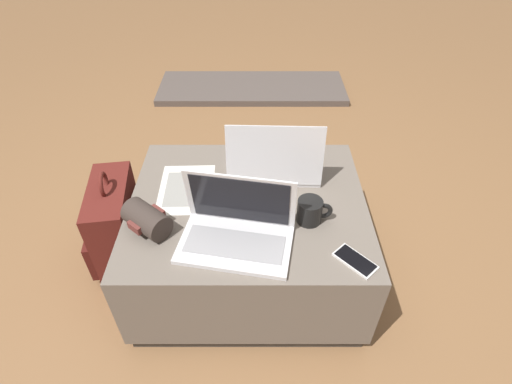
% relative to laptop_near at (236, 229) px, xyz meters
% --- Properties ---
extents(ground_plane, '(14.00, 14.00, 0.00)m').
position_rel_laptop_near_xyz_m(ground_plane, '(0.03, 0.19, -0.46)').
color(ground_plane, olive).
extents(ottoman, '(0.89, 0.76, 0.41)m').
position_rel_laptop_near_xyz_m(ottoman, '(0.03, 0.19, -0.25)').
color(ottoman, '#3D3832').
rests_on(ottoman, ground_plane).
extents(laptop_near, '(0.41, 0.29, 0.24)m').
position_rel_laptop_near_xyz_m(laptop_near, '(0.00, 0.00, 0.00)').
color(laptop_near, silver).
rests_on(laptop_near, ottoman).
extents(laptop_far, '(0.37, 0.26, 0.26)m').
position_rel_laptop_near_xyz_m(laptop_far, '(0.14, 0.36, 0.00)').
color(laptop_far, silver).
rests_on(laptop_far, ottoman).
extents(cell_phone, '(0.14, 0.15, 0.01)m').
position_rel_laptop_near_xyz_m(cell_phone, '(0.38, -0.10, -0.04)').
color(cell_phone, white).
rests_on(cell_phone, ottoman).
extents(backpack, '(0.24, 0.38, 0.48)m').
position_rel_laptop_near_xyz_m(backpack, '(-0.54, 0.26, -0.26)').
color(backpack, '#5B1E19').
rests_on(backpack, ground_plane).
extents(paper_sheet, '(0.22, 0.30, 0.00)m').
position_rel_laptop_near_xyz_m(paper_sheet, '(-0.21, 0.26, -0.05)').
color(paper_sheet, silver).
rests_on(paper_sheet, ottoman).
extents(wrist_brace, '(0.19, 0.18, 0.10)m').
position_rel_laptop_near_xyz_m(wrist_brace, '(-0.31, 0.05, -0.00)').
color(wrist_brace, '#3D332D').
rests_on(wrist_brace, ottoman).
extents(coffee_mug, '(0.13, 0.09, 0.09)m').
position_rel_laptop_near_xyz_m(coffee_mug, '(0.26, 0.09, -0.00)').
color(coffee_mug, black).
rests_on(coffee_mug, ottoman).
extents(fireplace_hearth, '(1.40, 0.50, 0.04)m').
position_rel_laptop_near_xyz_m(fireplace_hearth, '(0.03, 1.90, -0.43)').
color(fireplace_hearth, '#564C47').
rests_on(fireplace_hearth, ground_plane).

